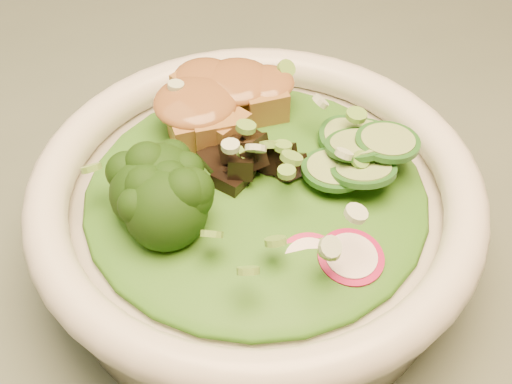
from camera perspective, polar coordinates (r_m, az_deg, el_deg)
salad_bowl at (r=0.46m, az=0.00°, el=-1.78°), size 0.28×0.28×0.08m
lettuce_bed at (r=0.44m, az=0.00°, el=0.09°), size 0.21×0.21×0.03m
broccoli_florets at (r=0.41m, az=-8.17°, el=-1.25°), size 0.09×0.08×0.05m
radish_slices at (r=0.40m, az=4.67°, el=-5.90°), size 0.12×0.06×0.02m
cucumber_slices at (r=0.46m, az=7.92°, el=3.71°), size 0.08×0.08×0.04m
mushroom_heap at (r=0.44m, az=-0.70°, el=2.54°), size 0.08×0.08×0.04m
tofu_cubes at (r=0.48m, az=-3.19°, el=6.45°), size 0.10×0.08×0.04m
peanut_sauce at (r=0.47m, az=-3.26°, el=7.73°), size 0.07×0.06×0.02m
scallion_garnish at (r=0.42m, az=0.00°, el=2.49°), size 0.20×0.20×0.03m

